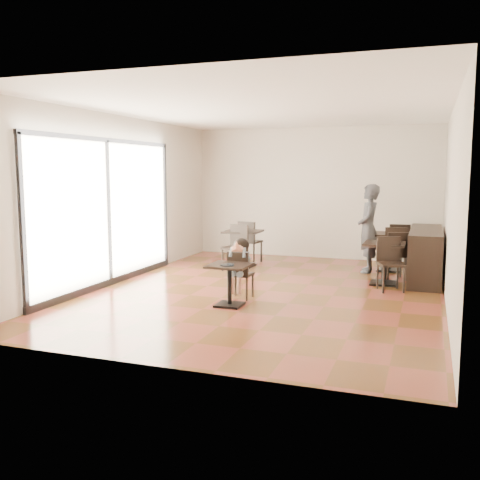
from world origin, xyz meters
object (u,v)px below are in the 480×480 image
at_px(child, 241,269).
at_px(cafe_table_back, 389,252).
at_px(child_chair, 241,275).
at_px(chair_back_b, 396,252).
at_px(chair_mid_b, 391,265).
at_px(cafe_table_mid, 384,263).
at_px(cafe_table_left, 243,248).
at_px(chair_mid_a, 395,255).
at_px(chair_left_b, 234,248).
at_px(chair_back_a, 399,245).
at_px(child_table, 230,285).
at_px(chair_left_a, 251,242).
at_px(adult_patron, 368,228).

xyz_separation_m(child, cafe_table_back, (2.18, 3.43, -0.10)).
height_order(child_chair, chair_back_b, chair_back_b).
relative_size(child, chair_mid_b, 1.06).
bearing_deg(chair_mid_b, cafe_table_mid, 85.31).
distance_m(cafe_table_mid, cafe_table_left, 3.28).
bearing_deg(cafe_table_back, cafe_table_left, -170.21).
xyz_separation_m(chair_mid_a, chair_back_b, (-0.00, 0.36, 0.01)).
distance_m(chair_left_b, chair_back_a, 3.70).
bearing_deg(child, chair_mid_b, 31.19).
height_order(child_table, chair_back_b, chair_back_b).
relative_size(chair_mid_b, chair_left_b, 0.98).
relative_size(child_chair, cafe_table_left, 0.99).
relative_size(child_table, child, 0.66).
xyz_separation_m(child_chair, cafe_table_mid, (2.18, 1.97, -0.01)).
height_order(chair_left_a, chair_back_a, chair_back_a).
relative_size(child_table, cafe_table_left, 0.83).
bearing_deg(child, cafe_table_left, 108.62).
xyz_separation_m(child_chair, chair_left_a, (-0.97, 3.43, 0.08)).
relative_size(chair_mid_b, chair_back_b, 0.98).
xyz_separation_m(cafe_table_left, cafe_table_back, (3.15, 0.54, 0.00)).
bearing_deg(chair_left_a, child, 116.11).
relative_size(cafe_table_mid, chair_left_a, 0.82).
distance_m(cafe_table_mid, chair_mid_b, 0.58).
distance_m(adult_patron, cafe_table_mid, 1.35).
height_order(adult_patron, cafe_table_back, adult_patron).
bearing_deg(adult_patron, chair_mid_a, 38.68).
distance_m(adult_patron, chair_mid_b, 1.86).
height_order(child, chair_left_b, child).
relative_size(chair_mid_a, chair_left_a, 0.98).
relative_size(child, cafe_table_mid, 1.27).
bearing_deg(cafe_table_back, chair_back_a, 73.29).
height_order(child_table, cafe_table_mid, cafe_table_mid).
bearing_deg(chair_left_b, chair_left_a, 100.31).
bearing_deg(child_chair, adult_patron, -119.25).
xyz_separation_m(chair_mid_a, chair_left_a, (-3.32, 0.91, 0.01)).
distance_m(child, chair_back_a, 4.61).
distance_m(cafe_table_mid, chair_back_b, 0.93).
relative_size(child_table, chair_mid_a, 0.70).
bearing_deg(child, chair_left_b, 112.60).
height_order(child_table, child_chair, child_chair).
bearing_deg(chair_back_a, child, 53.91).
distance_m(child_table, chair_back_b, 4.15).
bearing_deg(cafe_table_mid, child, -137.94).
distance_m(child, chair_back_b, 3.71).
height_order(child_table, adult_patron, adult_patron).
distance_m(chair_mid_b, chair_back_b, 1.46).
relative_size(chair_mid_b, chair_back_a, 0.98).
relative_size(child_chair, chair_mid_a, 0.84).
relative_size(adult_patron, cafe_table_back, 2.29).
xyz_separation_m(adult_patron, cafe_table_mid, (0.43, -1.16, -0.53)).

